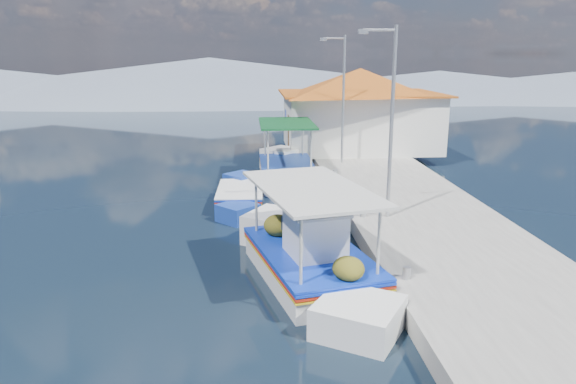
{
  "coord_description": "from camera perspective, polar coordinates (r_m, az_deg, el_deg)",
  "views": [
    {
      "loc": [
        0.2,
        -14.56,
        5.66
      ],
      "look_at": [
        1.37,
        2.3,
        1.3
      ],
      "focal_mm": 33.52,
      "sensor_mm": 36.0,
      "label": 1
    }
  ],
  "objects": [
    {
      "name": "bollards",
      "position": [
        20.74,
        6.16,
        0.41
      ],
      "size": [
        0.2,
        17.2,
        0.3
      ],
      "color": "#A5A8AD",
      "rests_on": "quay"
    },
    {
      "name": "quay",
      "position": [
        22.01,
        11.19,
        -0.04
      ],
      "size": [
        5.0,
        44.0,
        0.5
      ],
      "primitive_type": "cube",
      "color": "#A9A69E",
      "rests_on": "ground"
    },
    {
      "name": "harbor_building",
      "position": [
        30.29,
        7.57,
        8.88
      ],
      "size": [
        10.49,
        10.49,
        4.4
      ],
      "color": "white",
      "rests_on": "quay"
    },
    {
      "name": "main_caique",
      "position": [
        14.0,
        2.44,
        -7.07
      ],
      "size": [
        3.67,
        8.03,
        2.72
      ],
      "rotation": [
        0.0,
        0.0,
        -0.24
      ],
      "color": "white",
      "rests_on": "ground"
    },
    {
      "name": "caique_blue_hull",
      "position": [
        20.75,
        -5.08,
        -0.63
      ],
      "size": [
        1.78,
        5.73,
        1.02
      ],
      "rotation": [
        0.0,
        0.0,
        0.02
      ],
      "color": "#193B9B",
      "rests_on": "ground"
    },
    {
      "name": "ground",
      "position": [
        15.62,
        -4.46,
        -6.82
      ],
      "size": [
        160.0,
        160.0,
        0.0
      ],
      "primitive_type": "plane",
      "color": "black",
      "rests_on": "ground"
    },
    {
      "name": "caique_green_canopy",
      "position": [
        24.76,
        -0.17,
        2.3
      ],
      "size": [
        2.43,
        7.92,
        2.96
      ],
      "rotation": [
        0.0,
        0.0,
        -0.01
      ],
      "color": "white",
      "rests_on": "ground"
    },
    {
      "name": "lamp_post_near",
      "position": [
        17.2,
        10.68,
        8.19
      ],
      "size": [
        1.21,
        0.14,
        6.0
      ],
      "color": "#A5A8AD",
      "rests_on": "quay"
    },
    {
      "name": "lamp_post_far",
      "position": [
        25.98,
        5.7,
        10.41
      ],
      "size": [
        1.21,
        0.14,
        6.0
      ],
      "color": "#A5A8AD",
      "rests_on": "quay"
    },
    {
      "name": "mountain_ridge",
      "position": [
        70.93,
        1.21,
        11.53
      ],
      "size": [
        171.4,
        96.0,
        5.5
      ],
      "color": "slate",
      "rests_on": "ground"
    }
  ]
}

